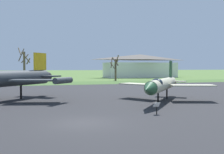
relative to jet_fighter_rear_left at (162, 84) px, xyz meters
name	(u,v)px	position (x,y,z in m)	size (l,w,h in m)	color
ground_plane	(83,124)	(-9.70, -7.96, -1.81)	(600.00, 600.00, 0.00)	#4C6B33
asphalt_apron	(60,99)	(-9.70, 5.71, -1.79)	(85.25, 45.56, 0.05)	#28282B
grass_verge_strip	(45,84)	(-9.70, 34.49, -1.78)	(145.25, 12.00, 0.06)	#3E5D2C
jet_fighter_rear_left	(162,84)	(0.00, 0.00, 0.00)	(10.31, 11.28, 4.32)	#B7B293
info_placard_rear_left	(157,107)	(-3.85, -6.50, -1.23)	(0.48, 0.27, 0.94)	black
bare_tree_left_of_center	(24,64)	(-14.00, 39.66, 2.43)	(2.73, 2.71, 8.04)	brown
bare_tree_center	(115,67)	(8.89, 43.39, 1.70)	(2.39, 3.09, 6.82)	brown
visitor_building	(140,66)	(24.01, 62.19, 2.07)	(25.78, 10.76, 8.02)	silver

